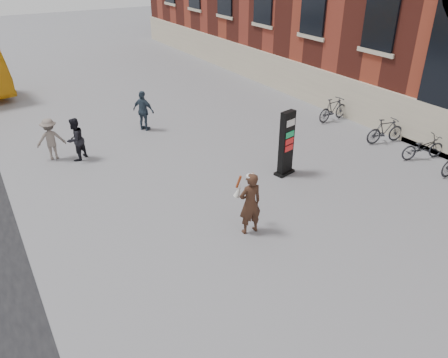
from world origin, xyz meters
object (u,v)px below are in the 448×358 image
pedestrian_a (75,139)px  bike_5 (385,131)px  woman (250,203)px  pedestrian_c (144,111)px  bike_4 (423,147)px  bike_7 (333,109)px  info_pylon (286,144)px  pedestrian_b (51,139)px

pedestrian_a → bike_5: pedestrian_a is taller
woman → pedestrian_c: size_ratio=1.06×
bike_4 → woman: bearing=111.3°
bike_5 → bike_4: bearing=-167.6°
bike_7 → info_pylon: bearing=115.9°
info_pylon → pedestrian_b: info_pylon is taller
pedestrian_b → bike_7: (11.72, -2.31, -0.26)m
info_pylon → woman: 3.77m
info_pylon → woman: (-3.00, -2.27, -0.21)m
info_pylon → bike_7: (5.13, 3.07, -0.61)m
pedestrian_a → pedestrian_b: pedestrian_a is taller
woman → pedestrian_b: 8.46m
pedestrian_c → bike_7: (7.72, -3.28, -0.33)m
pedestrian_c → bike_7: bearing=-147.2°
info_pylon → woman: size_ratio=1.26×
pedestrian_b → pedestrian_a: bearing=154.0°
info_pylon → pedestrian_c: size_ratio=1.32×
bike_7 → bike_4: bearing=175.0°
woman → bike_5: 8.48m
pedestrian_b → bike_4: size_ratio=0.91×
info_pylon → pedestrian_a: (-5.84, 4.85, -0.33)m
woman → bike_7: woman is taller
pedestrian_b → pedestrian_c: pedestrian_c is taller
bike_5 → woman: bearing=118.7°
pedestrian_c → bike_5: size_ratio=1.01×
bike_4 → bike_7: size_ratio=0.99×
bike_4 → bike_5: bike_5 is taller
pedestrian_c → info_pylon: bearing=168.1°
woman → pedestrian_a: (-2.84, 7.12, -0.13)m
bike_4 → pedestrian_b: bearing=76.0°
info_pylon → pedestrian_b: 8.52m
pedestrian_a → bike_4: (10.96, -6.49, -0.35)m
pedestrian_b → bike_4: pedestrian_b is taller
pedestrian_a → bike_5: bearing=120.1°
pedestrian_c → pedestrian_b: bearing=69.4°
info_pylon → bike_4: size_ratio=1.32×
info_pylon → bike_7: info_pylon is taller
bike_4 → bike_5: 1.76m
bike_5 → bike_7: (0.00, 2.96, 0.02)m
woman → info_pylon: bearing=-138.4°
woman → bike_5: size_ratio=1.07×
woman → pedestrian_c: 8.64m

